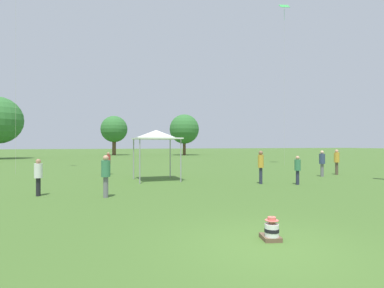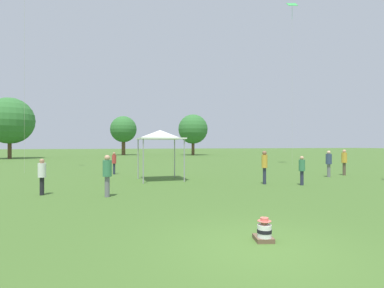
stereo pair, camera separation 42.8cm
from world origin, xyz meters
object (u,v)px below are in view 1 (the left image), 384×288
seated_toddler (271,231)px  person_standing_0 (337,160)px  person_standing_7 (322,161)px  distant_tree_2 (184,129)px  person_standing_5 (38,174)px  person_standing_4 (106,172)px  canopy_tent (156,135)px  person_standing_1 (261,164)px  person_standing_2 (108,161)px  kite_3 (284,14)px  distant_tree_0 (114,129)px  person_standing_3 (298,168)px

seated_toddler → person_standing_0: size_ratio=0.31×
person_standing_7 → distant_tree_2: (2.20, 41.94, 4.27)m
person_standing_5 → person_standing_4: bearing=-17.7°
seated_toddler → canopy_tent: size_ratio=0.18×
person_standing_1 → canopy_tent: canopy_tent is taller
person_standing_0 → person_standing_2: person_standing_0 is taller
person_standing_7 → kite_3: (3.80, 9.84, 14.73)m
distant_tree_2 → person_standing_2: bearing=-114.0°
person_standing_0 → person_standing_7: 2.00m
person_standing_0 → distant_tree_0: (-13.39, 45.48, 4.20)m
person_standing_7 → distant_tree_2: distant_tree_2 is taller
canopy_tent → person_standing_0: bearing=-2.3°
person_standing_3 → canopy_tent: size_ratio=0.51×
person_standing_2 → person_standing_7: 15.07m
seated_toddler → person_standing_3: size_ratio=0.36×
person_standing_3 → person_standing_7: bearing=-111.2°
seated_toddler → kite_3: 29.76m
person_standing_3 → person_standing_4: size_ratio=0.90×
seated_toddler → kite_3: bearing=67.3°
person_standing_3 → kite_3: (8.04, 12.85, 14.84)m
person_standing_3 → kite_3: kite_3 is taller
distant_tree_0 → person_standing_0: bearing=-73.6°
person_standing_7 → person_standing_1: bearing=171.1°
distant_tree_0 → person_standing_2: bearing=-93.4°
person_standing_2 → kite_3: bearing=64.0°
person_standing_0 → person_standing_4: (-16.22, -4.66, -0.05)m
distant_tree_2 → seated_toddler: bearing=-103.9°
person_standing_3 → person_standing_4: 10.14m
person_standing_4 → distant_tree_2: size_ratio=0.21×
person_standing_7 → kite_3: 18.12m
person_standing_2 → distant_tree_0: (2.41, 40.41, 4.31)m
kite_3 → distant_tree_0: kite_3 is taller
distant_tree_2 → person_standing_3: bearing=-98.2°
person_standing_1 → person_standing_5: 11.12m
seated_toddler → distant_tree_0: (-0.66, 57.03, 5.07)m
person_standing_4 → distant_tree_0: (2.82, 50.14, 4.25)m
kite_3 → person_standing_0: bearing=-41.9°
person_standing_7 → distant_tree_0: bearing=75.8°
person_standing_3 → distant_tree_2: distant_tree_2 is taller
person_standing_3 → canopy_tent: bearing=2.4°
person_standing_2 → person_standing_4: person_standing_4 is taller
person_standing_7 → person_standing_5: bearing=161.0°
person_standing_1 → kite_3: kite_3 is taller
person_standing_2 → person_standing_3: bearing=8.9°
person_standing_0 → distant_tree_2: (0.32, 41.26, 4.23)m
person_standing_2 → canopy_tent: canopy_tent is taller
canopy_tent → person_standing_2: bearing=120.5°
person_standing_2 → kite_3: (17.73, 4.08, 14.80)m
kite_3 → person_standing_5: bearing=-89.0°
seated_toddler → person_standing_3: 10.30m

